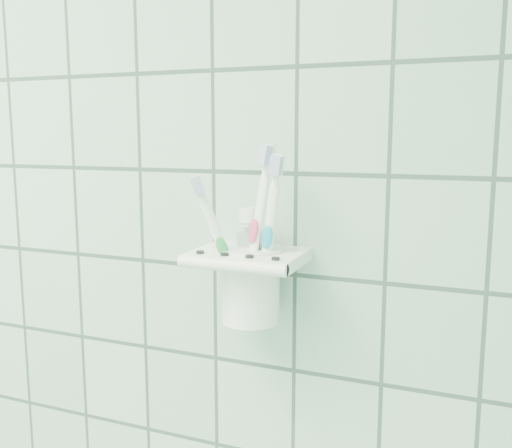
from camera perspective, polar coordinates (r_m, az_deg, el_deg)
holder_bracket at (r=0.70m, az=-0.72°, el=-3.42°), size 0.13×0.11×0.04m
cup at (r=0.71m, az=-0.55°, el=-5.76°), size 0.08×0.08×0.09m
toothbrush_pink at (r=0.69m, az=-0.70°, el=-1.91°), size 0.06×0.04×0.18m
toothbrush_blue at (r=0.68m, az=-1.35°, el=-0.77°), size 0.04×0.03×0.21m
toothbrush_orange at (r=0.69m, az=0.30°, el=-1.10°), size 0.04×0.03×0.20m
toothpaste_tube at (r=0.70m, az=0.02°, el=-3.01°), size 0.04×0.03×0.14m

